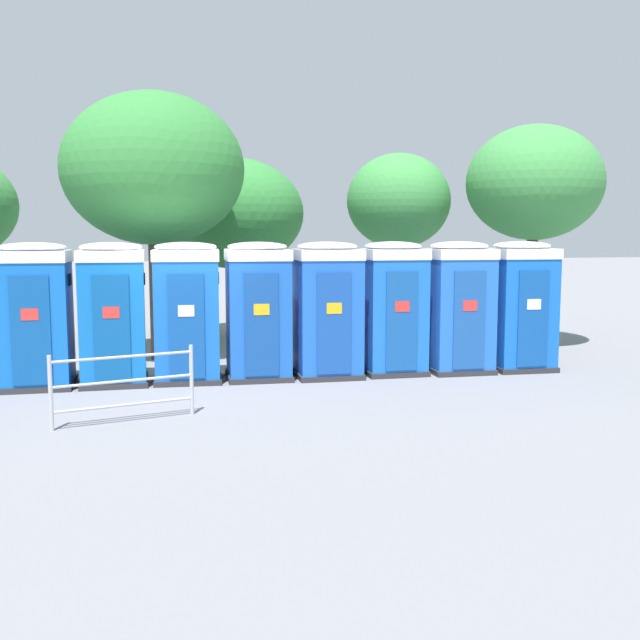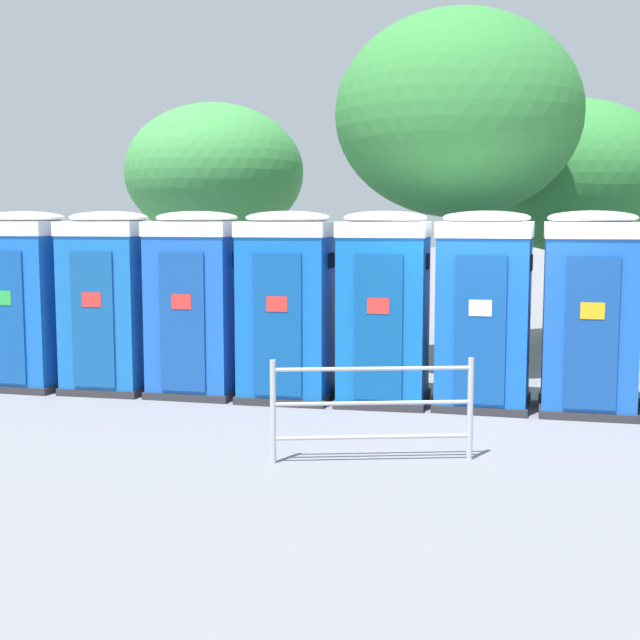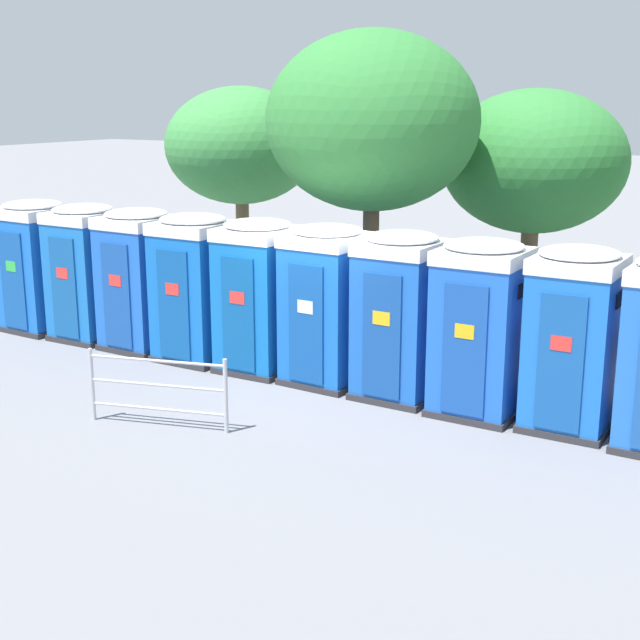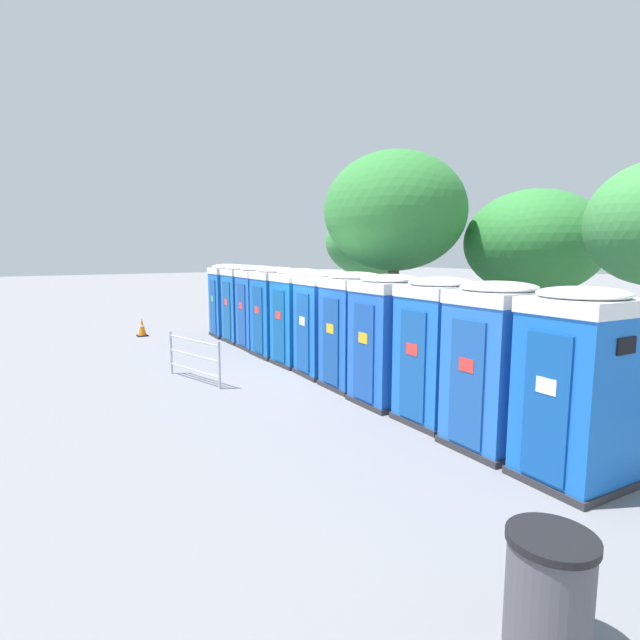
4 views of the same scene
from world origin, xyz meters
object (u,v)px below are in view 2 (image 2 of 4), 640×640
portapotty_6 (589,311)px  street_tree_3 (574,177)px  street_tree_4 (214,173)px  portapotty_1 (111,301)px  portapotty_0 (27,299)px  portapotty_5 (484,309)px  event_barrier (372,406)px  street_tree_1 (458,115)px  portapotty_3 (288,305)px  portapotty_4 (384,307)px  portapotty_2 (198,302)px

portapotty_6 → street_tree_3: street_tree_3 is taller
street_tree_4 → portapotty_1: bearing=-87.7°
portapotty_0 → portapotty_5: size_ratio=1.00×
event_barrier → portapotty_6: bearing=50.4°
street_tree_3 → street_tree_4: bearing=-178.4°
street_tree_1 → street_tree_4: street_tree_1 is taller
portapotty_5 → street_tree_1: 3.76m
portapotty_0 → event_barrier: portapotty_0 is taller
portapotty_3 → portapotty_5: 2.60m
street_tree_3 → event_barrier: (-2.53, -8.60, -2.62)m
portapotty_3 → street_tree_3: size_ratio=0.55×
portapotty_4 → event_barrier: portapotty_4 is taller
portapotty_3 → portapotty_4: 1.30m
portapotty_6 → street_tree_1: size_ratio=0.45×
street_tree_4 → portapotty_5: bearing=-45.5°
portapotty_6 → street_tree_1: (-1.81, 2.59, 2.73)m
event_barrier → portapotty_2: bearing=134.0°
portapotty_3 → portapotty_6: same height
portapotty_6 → street_tree_4: street_tree_4 is taller
portapotty_0 → street_tree_1: 7.03m
portapotty_5 → portapotty_6: (1.30, -0.06, 0.00)m
street_tree_3 → event_barrier: 9.34m
portapotty_0 → portapotty_3: bearing=-1.2°
portapotty_0 → event_barrier: 6.26m
portapotty_3 → portapotty_5: same height
portapotty_0 → portapotty_2: 2.60m
event_barrier → portapotty_5: bearing=70.2°
portapotty_1 → portapotty_3: bearing=-1.8°
portapotty_4 → portapotty_1: bearing=178.8°
portapotty_6 → street_tree_4: (-6.72, 5.57, 2.04)m
portapotty_3 → portapotty_5: size_ratio=1.00×
portapotty_3 → street_tree_4: bearing=117.1°
portapotty_2 → street_tree_3: (5.39, 5.64, 1.90)m
portapotty_1 → portapotty_3: (2.60, -0.08, -0.00)m
street_tree_3 → portapotty_4: bearing=-116.1°
portapotty_4 → street_tree_1: 3.81m
portapotty_2 → portapotty_3: (1.30, -0.06, -0.00)m
portapotty_0 → portapotty_2: same height
portapotty_4 → portapotty_6: size_ratio=1.00×
portapotty_2 → portapotty_3: bearing=-2.7°
portapotty_0 → portapotty_3: 3.90m
portapotty_0 → event_barrier: size_ratio=1.28×
portapotty_0 → portapotty_5: bearing=-0.8°
portapotty_5 → portapotty_4: bearing=179.7°
portapotty_3 → event_barrier: (1.56, -2.90, -0.72)m
portapotty_0 → portapotty_2: size_ratio=1.00×
street_tree_1 → portapotty_6: bearing=-55.2°
portapotty_1 → portapotty_6: size_ratio=1.00×
portapotty_4 → street_tree_4: (-4.12, 5.50, 2.04)m
portapotty_4 → portapotty_5: (1.30, -0.01, -0.00)m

